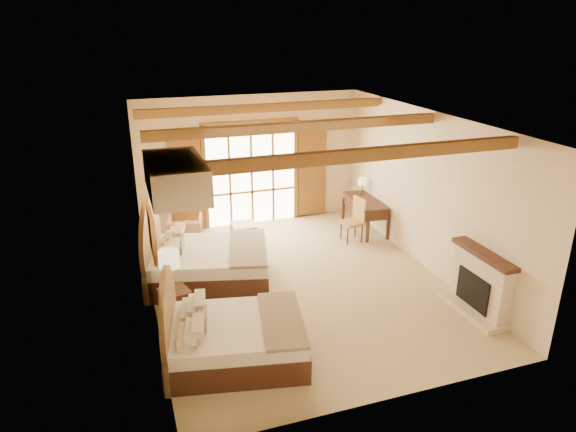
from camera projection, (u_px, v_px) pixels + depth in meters
name	position (u px, v px, depth m)	size (l,w,h in m)	color
floor	(298.00, 283.00, 10.04)	(7.00, 7.00, 0.00)	tan
wall_back	(251.00, 161.00, 12.57)	(5.50, 5.50, 0.00)	beige
wall_left	(146.00, 224.00, 8.65)	(7.00, 7.00, 0.00)	beige
wall_right	(428.00, 191.00, 10.30)	(7.00, 7.00, 0.00)	beige
ceiling	(300.00, 120.00, 8.91)	(7.00, 7.00, 0.00)	#AD733C
ceiling_beams	(300.00, 126.00, 8.95)	(5.39, 4.60, 0.18)	#9C6629
french_doors	(252.00, 175.00, 12.64)	(3.95, 0.08, 2.60)	white
fireplace	(479.00, 286.00, 8.87)	(0.46, 1.40, 1.16)	beige
painting	(152.00, 231.00, 7.95)	(0.06, 0.95, 0.75)	#E49B4B
canopy_valance	(176.00, 177.00, 6.50)	(0.70, 1.40, 0.45)	beige
bed_near	(226.00, 337.00, 7.62)	(2.33, 1.91, 1.35)	#45261A
bed_far	(200.00, 261.00, 9.91)	(2.67, 2.23, 1.50)	#45261A
nightstand	(175.00, 304.00, 8.75)	(0.46, 0.46, 0.55)	#45261A
floor_lamp	(170.00, 264.00, 7.92)	(0.32, 0.32, 1.51)	#3B301E
armchair	(185.00, 231.00, 11.62)	(0.74, 0.77, 0.70)	tan
ottoman	(243.00, 232.00, 11.96)	(0.55, 0.55, 0.40)	#9D8143
desk	(365.00, 214.00, 12.45)	(0.75, 1.51, 0.79)	#45261A
desk_chair	(353.00, 228.00, 11.89)	(0.53, 0.53, 1.03)	#B87C3B
desk_lamp	(362.00, 182.00, 12.61)	(0.20, 0.20, 0.41)	#3B301E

